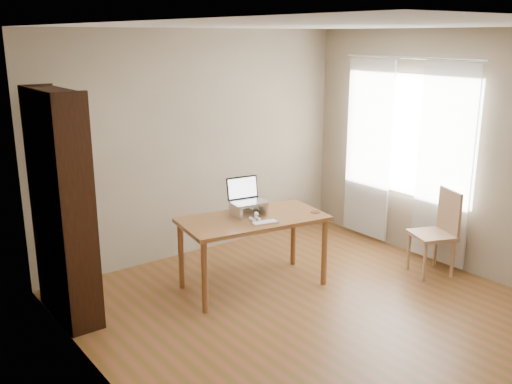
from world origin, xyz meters
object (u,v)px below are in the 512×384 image
Objects in this scene: bookshelf at (63,207)px; keyboard at (265,223)px; desk at (253,226)px; chair at (437,228)px; cat at (245,209)px; laptop at (245,196)px.

bookshelf is 1.88m from keyboard.
chair reaches higher than desk.
bookshelf is 7.41× the size of keyboard.
desk is 2.03m from chair.
cat is at bearing 101.90° from keyboard.
desk is at bearing 175.80° from chair.
laptop is 1.34× the size of keyboard.
bookshelf is 2.25× the size of chair.
cat is at bearing -116.71° from laptop.
cat is (1.70, -0.42, -0.23)m from bookshelf.
laptop is at bearing 99.02° from desk.
bookshelf is 1.77m from cat.
desk is at bearing -80.98° from laptop.
keyboard is at bearing -82.63° from cat.
cat is (0.00, 0.33, 0.06)m from keyboard.
laptop is 0.41m from keyboard.
keyboard is (-0.02, -0.22, 0.10)m from desk.
chair is (1.84, -0.68, -0.26)m from keyboard.
cat reaches higher than desk.
keyboard is (-0.02, -0.36, -0.18)m from laptop.
cat is at bearing 173.34° from chair.
cat is (-0.02, -0.03, -0.13)m from laptop.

